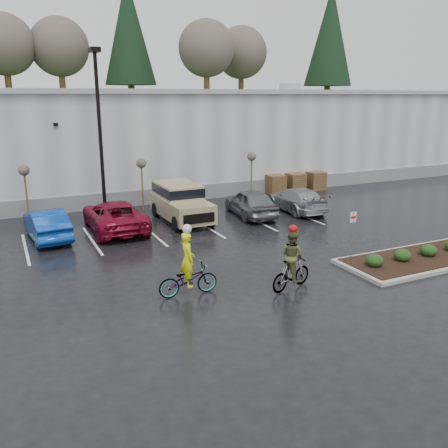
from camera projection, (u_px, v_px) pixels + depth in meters
name	position (u px, v px, depth m)	size (l,w,h in m)	color
ground	(276.00, 278.00, 18.29)	(120.00, 120.00, 0.00)	black
warehouse	(128.00, 138.00, 36.50)	(60.50, 15.50, 7.20)	#A2A5A7
wooded_ridge	(80.00, 128.00, 56.72)	(80.00, 25.00, 6.00)	#25421B
lamppost	(99.00, 117.00, 25.60)	(0.50, 1.00, 9.22)	black
sapling_west	(24.00, 173.00, 25.59)	(0.60, 0.60, 3.20)	#523420
sapling_mid	(141.00, 166.00, 28.28)	(0.60, 0.60, 3.20)	#523420
sapling_east	(252.00, 159.00, 31.39)	(0.60, 0.60, 3.20)	#523420
pallet_stack_a	(275.00, 184.00, 33.83)	(1.20, 1.20, 1.35)	#523420
pallet_stack_b	(295.00, 182.00, 34.54)	(1.20, 1.20, 1.35)	#523420
pallet_stack_c	(315.00, 181.00, 35.28)	(1.20, 1.20, 1.35)	#523420
curb_island	(428.00, 258.00, 20.30)	(8.00, 3.00, 0.15)	gray
mulch_bed	(428.00, 256.00, 20.27)	(7.60, 2.60, 0.04)	black
shrub_a	(375.00, 260.00, 18.96)	(0.70, 0.70, 0.52)	black
shrub_b	(402.00, 255.00, 19.59)	(0.70, 0.70, 0.52)	black
shrub_c	(429.00, 250.00, 20.21)	(0.70, 0.70, 0.52)	black
fire_lane_sign	(352.00, 230.00, 19.67)	(0.30, 0.05, 2.20)	gray
car_blue	(47.00, 224.00, 23.07)	(1.59, 4.56, 1.50)	#0E3C9C
car_red	(115.00, 216.00, 24.55)	(2.60, 5.64, 1.57)	maroon
suv_tan	(182.00, 203.00, 26.23)	(2.20, 5.10, 2.06)	tan
car_grey	(251.00, 202.00, 27.46)	(1.90, 4.72, 1.61)	slate
car_far_silver	(297.00, 200.00, 28.66)	(2.00, 4.93, 1.43)	#A0A3A8
cyclist_hivis	(188.00, 274.00, 16.52)	(2.16, 0.83, 2.58)	#3F3F44
cyclist_olive	(292.00, 266.00, 17.01)	(1.94, 1.02, 2.42)	#3F3F44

